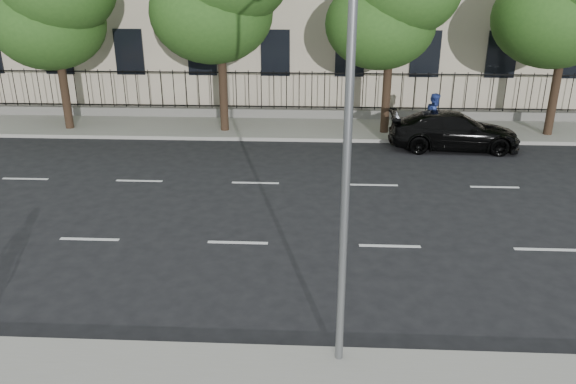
# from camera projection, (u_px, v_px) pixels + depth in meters

# --- Properties ---
(ground) EXTENTS (120.00, 120.00, 0.00)m
(ground) POSITION_uv_depth(u_px,v_px,m) (223.00, 293.00, 12.53)
(ground) COLOR black
(ground) RESTS_ON ground
(far_sidewalk) EXTENTS (60.00, 4.00, 0.15)m
(far_sidewalk) POSITION_uv_depth(u_px,v_px,m) (271.00, 127.00, 25.51)
(far_sidewalk) COLOR gray
(far_sidewalk) RESTS_ON ground
(lane_markings) EXTENTS (49.60, 4.62, 0.01)m
(lane_markings) POSITION_uv_depth(u_px,v_px,m) (248.00, 209.00, 16.94)
(lane_markings) COLOR silver
(lane_markings) RESTS_ON ground
(iron_fence) EXTENTS (30.00, 0.50, 2.20)m
(iron_fence) POSITION_uv_depth(u_px,v_px,m) (274.00, 107.00, 26.88)
(iron_fence) COLOR slate
(iron_fence) RESTS_ON far_sidewalk
(street_light) EXTENTS (0.25, 3.32, 8.05)m
(street_light) POSITION_uv_depth(u_px,v_px,m) (348.00, 77.00, 8.88)
(street_light) COLOR slate
(street_light) RESTS_ON near_sidewalk
(black_sedan) EXTENTS (5.20, 2.25, 1.49)m
(black_sedan) POSITION_uv_depth(u_px,v_px,m) (454.00, 131.00, 22.44)
(black_sedan) COLOR black
(black_sedan) RESTS_ON ground
(pedestrian_far) EXTENTS (0.96, 1.08, 1.85)m
(pedestrian_far) POSITION_uv_depth(u_px,v_px,m) (434.00, 115.00, 23.43)
(pedestrian_far) COLOR #2C4091
(pedestrian_far) RESTS_ON far_sidewalk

